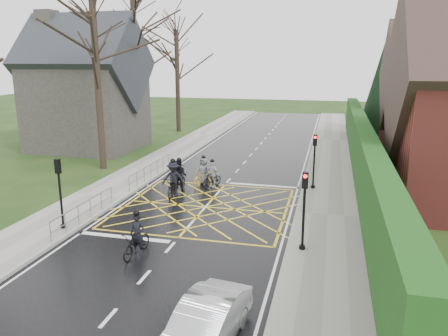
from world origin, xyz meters
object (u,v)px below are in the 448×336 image
at_px(cyclist_lead, 203,174).
at_px(car, 204,326).
at_px(cyclist_mid, 173,182).
at_px(cyclist_front, 212,177).
at_px(cyclist_back, 179,179).
at_px(cyclist_rear, 137,241).

xyz_separation_m(cyclist_lead, car, (4.33, -14.47, 0.03)).
bearing_deg(cyclist_mid, cyclist_front, 42.73).
relative_size(cyclist_front, cyclist_lead, 0.89).
relative_size(cyclist_back, cyclist_front, 1.14).
relative_size(cyclist_mid, cyclist_lead, 1.16).
distance_m(cyclist_mid, cyclist_lead, 2.68).
bearing_deg(cyclist_mid, cyclist_rear, -89.18).
xyz_separation_m(cyclist_rear, cyclist_mid, (-1.26, 7.32, 0.18)).
relative_size(cyclist_back, cyclist_lead, 1.02).
bearing_deg(car, cyclist_lead, 114.19).
bearing_deg(cyclist_lead, cyclist_back, -100.62).
relative_size(cyclist_rear, car, 0.49).
height_order(cyclist_rear, cyclist_mid, cyclist_mid).
bearing_deg(cyclist_rear, cyclist_mid, 105.32).
distance_m(cyclist_back, cyclist_front, 2.00).
distance_m(cyclist_back, cyclist_lead, 1.92).
xyz_separation_m(cyclist_back, cyclist_mid, (-0.06, -0.80, 0.02)).
distance_m(cyclist_mid, cyclist_front, 2.62).
bearing_deg(cyclist_front, car, -51.69).
bearing_deg(cyclist_rear, cyclist_back, 103.94).
relative_size(cyclist_rear, cyclist_mid, 0.85).
height_order(cyclist_back, cyclist_mid, cyclist_mid).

